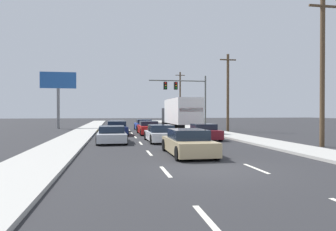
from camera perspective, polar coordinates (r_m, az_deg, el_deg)
ground_plane at (r=36.09m, az=-4.50°, el=-2.68°), size 140.00×140.00×0.00m
sidewalk_right at (r=32.52m, az=7.93°, el=-2.93°), size 2.57×80.00×0.14m
sidewalk_left at (r=31.08m, az=-15.68°, el=-3.11°), size 2.57×80.00×0.14m
lane_markings at (r=33.39m, az=-4.04°, el=-2.94°), size 3.54×57.00×0.01m
car_yellow at (r=34.32m, az=-9.50°, el=-1.95°), size 1.92×4.38×1.18m
car_navy at (r=28.37m, az=-9.49°, el=-2.42°), size 2.01×4.34×1.27m
car_silver at (r=21.52m, az=-10.38°, el=-3.53°), size 2.03×4.50×1.14m
car_blue at (r=35.70m, az=-4.55°, el=-1.79°), size 1.96×4.25×1.26m
car_red at (r=29.08m, az=-3.63°, el=-2.36°), size 1.90×4.67×1.24m
car_white at (r=21.78m, az=-1.38°, el=-3.44°), size 1.98×4.37×1.19m
car_tan at (r=15.12m, az=3.73°, el=-5.11°), size 1.97×4.54×1.25m
box_truck at (r=31.76m, az=2.25°, el=0.46°), size 2.64×9.17×3.41m
car_maroon at (r=23.60m, az=6.48°, el=-3.12°), size 2.00×4.14×1.20m
traffic_signal_mast at (r=39.28m, az=2.70°, el=4.74°), size 7.42×0.69×6.76m
utility_pole_near at (r=20.92m, az=26.68°, el=7.66°), size 1.80×0.28×9.07m
utility_pole_mid at (r=33.82m, az=11.02°, el=4.37°), size 1.80×0.28×8.32m
utility_pole_far at (r=58.02m, az=2.26°, el=3.47°), size 1.80×0.28×9.62m
roadside_billboard at (r=41.25m, az=-19.66°, el=4.86°), size 4.38×0.36×7.13m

